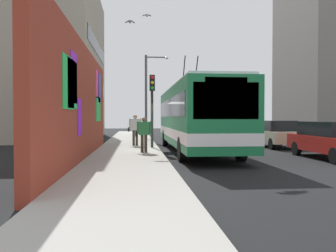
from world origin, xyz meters
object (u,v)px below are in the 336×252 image
object	(u,v)px
city_bus	(195,116)
parked_car_champagne	(276,133)
parked_car_red	(331,139)
traffic_light	(152,98)
street_lamp	(149,91)
pedestrian_at_curb	(144,132)
pedestrian_midblock	(135,127)

from	to	relation	value
city_bus	parked_car_champagne	size ratio (longest dim) A/B	3.03
parked_car_red	traffic_light	distance (m)	8.88
street_lamp	parked_car_champagne	bearing A→B (deg)	-131.47
pedestrian_at_curb	pedestrian_midblock	size ratio (longest dim) A/B	0.92
pedestrian_midblock	street_lamp	world-z (taller)	street_lamp
city_bus	pedestrian_at_curb	size ratio (longest dim) A/B	7.64
city_bus	pedestrian_at_curb	world-z (taller)	city_bus
parked_car_champagne	traffic_light	distance (m)	7.71
parked_car_red	traffic_light	bearing A→B (deg)	58.02
parked_car_champagne	traffic_light	bearing A→B (deg)	99.93
pedestrian_at_curb	traffic_light	bearing A→B (deg)	-11.27
parked_car_red	street_lamp	world-z (taller)	street_lamp
pedestrian_at_curb	street_lamp	xyz separation A→B (m)	(10.22, -0.61, 2.68)
parked_car_red	pedestrian_midblock	size ratio (longest dim) A/B	2.75
city_bus	parked_car_red	size ratio (longest dim) A/B	2.56
pedestrian_at_curb	street_lamp	distance (m)	10.59
traffic_light	street_lamp	xyz separation A→B (m)	(7.69, -0.10, 1.00)
pedestrian_midblock	parked_car_red	bearing A→B (deg)	-126.21
city_bus	parked_car_red	xyz separation A→B (m)	(-3.60, -5.20, -1.02)
parked_car_red	traffic_light	world-z (taller)	traffic_light
city_bus	traffic_light	distance (m)	2.54
parked_car_red	parked_car_champagne	size ratio (longest dim) A/B	1.19
parked_car_champagne	pedestrian_at_curb	distance (m)	8.74
parked_car_champagne	city_bus	bearing A→B (deg)	113.63
parked_car_red	pedestrian_midblock	xyz separation A→B (m)	(6.05, 8.26, 0.36)
city_bus	traffic_light	xyz separation A→B (m)	(0.99, 2.15, 0.92)
parked_car_champagne	street_lamp	world-z (taller)	street_lamp
city_bus	street_lamp	size ratio (longest dim) A/B	1.98
parked_car_champagne	pedestrian_midblock	bearing A→B (deg)	88.81
city_bus	parked_car_red	bearing A→B (deg)	-124.70
parked_car_red	pedestrian_at_curb	size ratio (longest dim) A/B	2.99
city_bus	street_lamp	bearing A→B (deg)	13.26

